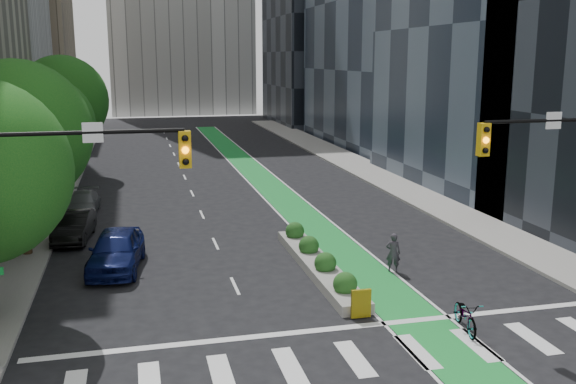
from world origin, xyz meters
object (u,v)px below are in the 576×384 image
bicycle (466,315)px  parked_car_left_far (83,203)px  cyclist (393,253)px  median_planter (318,262)px  parked_car_left_mid (74,226)px  parked_car_left_near (116,250)px

bicycle → parked_car_left_far: size_ratio=0.49×
bicycle → cyclist: (0.00, 6.08, 0.29)m
median_planter → parked_car_left_mid: parked_car_left_mid is taller
parked_car_left_near → parked_car_left_far: (-2.07, 10.70, -0.25)m
median_planter → parked_car_left_far: (-10.31, 12.85, 0.24)m
median_planter → parked_car_left_mid: (-10.33, 7.22, 0.34)m
median_planter → parked_car_left_far: bearing=128.7°
bicycle → cyclist: bearing=100.2°
cyclist → median_planter: bearing=6.4°
bicycle → parked_car_left_near: 14.47m
bicycle → parked_car_left_far: (-13.31, 19.82, 0.07)m
median_planter → parked_car_left_near: 8.52m
bicycle → cyclist: 6.09m
median_planter → bicycle: (3.00, -6.97, 0.17)m
parked_car_left_mid → parked_car_left_far: (0.03, 5.64, -0.10)m
median_planter → parked_car_left_mid: 12.61m
bicycle → cyclist: cyclist is taller
bicycle → parked_car_left_far: parked_car_left_far is taller
bicycle → parked_car_left_near: parked_car_left_near is taller
parked_car_left_near → parked_car_left_mid: bearing=120.2°
parked_car_left_near → parked_car_left_mid: parked_car_left_near is taller
median_planter → bicycle: bearing=-66.7°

